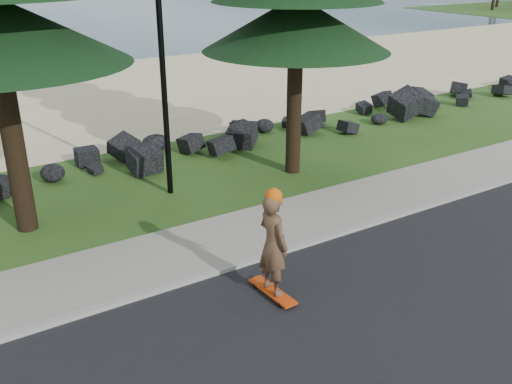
% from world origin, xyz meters
% --- Properties ---
extents(ground, '(160.00, 160.00, 0.00)m').
position_xyz_m(ground, '(0.00, 0.00, 0.00)').
color(ground, '#264515').
rests_on(ground, ground).
extents(road, '(160.00, 7.00, 0.02)m').
position_xyz_m(road, '(0.00, -4.50, 0.01)').
color(road, black).
rests_on(road, ground).
extents(kerb, '(160.00, 0.20, 0.10)m').
position_xyz_m(kerb, '(0.00, -0.90, 0.05)').
color(kerb, '#9F9A8F').
rests_on(kerb, ground).
extents(sidewalk, '(160.00, 2.00, 0.08)m').
position_xyz_m(sidewalk, '(0.00, 0.20, 0.04)').
color(sidewalk, gray).
rests_on(sidewalk, ground).
extents(beach_sand, '(160.00, 15.00, 0.01)m').
position_xyz_m(beach_sand, '(0.00, 14.50, 0.01)').
color(beach_sand, '#CCAD88').
rests_on(beach_sand, ground).
extents(seawall_boulders, '(60.00, 2.40, 1.10)m').
position_xyz_m(seawall_boulders, '(0.00, 5.60, 0.00)').
color(seawall_boulders, black).
rests_on(seawall_boulders, ground).
extents(lamp_post, '(0.25, 0.14, 8.14)m').
position_xyz_m(lamp_post, '(0.00, 3.20, 4.13)').
color(lamp_post, black).
rests_on(lamp_post, ground).
extents(skateboarder, '(0.48, 1.12, 2.05)m').
position_xyz_m(skateboarder, '(-0.42, -2.10, 1.03)').
color(skateboarder, red).
rests_on(skateboarder, ground).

